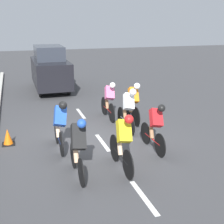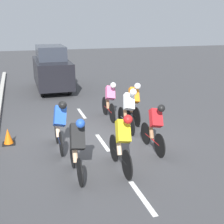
% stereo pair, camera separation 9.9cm
% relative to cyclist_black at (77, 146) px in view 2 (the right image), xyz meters
% --- Properties ---
extents(ground_plane, '(60.00, 60.00, 0.00)m').
position_rel_cyclist_black_xyz_m(ground_plane, '(-1.13, -2.21, -0.80)').
color(ground_plane, '#424244').
extents(lane_stripe_near, '(0.12, 1.40, 0.01)m').
position_rel_cyclist_black_xyz_m(lane_stripe_near, '(-1.13, 1.27, -0.80)').
color(lane_stripe_near, white).
rests_on(lane_stripe_near, ground).
extents(lane_stripe_mid, '(0.12, 1.40, 0.01)m').
position_rel_cyclist_black_xyz_m(lane_stripe_mid, '(-1.13, -1.93, -0.80)').
color(lane_stripe_mid, white).
rests_on(lane_stripe_mid, ground).
extents(lane_stripe_far, '(0.12, 1.40, 0.01)m').
position_rel_cyclist_black_xyz_m(lane_stripe_far, '(-1.13, -5.13, -0.80)').
color(lane_stripe_far, white).
rests_on(lane_stripe_far, ground).
extents(cyclist_black, '(0.40, 1.62, 1.54)m').
position_rel_cyclist_black_xyz_m(cyclist_black, '(0.00, 0.00, 0.00)').
color(cyclist_black, black).
rests_on(cyclist_black, ground).
extents(cyclist_pink, '(0.41, 1.71, 1.44)m').
position_rel_cyclist_black_xyz_m(cyclist_pink, '(-2.01, -4.14, -0.06)').
color(cyclist_pink, black).
rests_on(cyclist_pink, ground).
extents(cyclist_white, '(0.43, 1.65, 1.50)m').
position_rel_cyclist_black_xyz_m(cyclist_white, '(-2.23, -2.69, -0.01)').
color(cyclist_white, black).
rests_on(cyclist_white, ground).
extents(cyclist_blue, '(0.43, 1.67, 1.52)m').
position_rel_cyclist_black_xyz_m(cyclist_blue, '(0.17, -1.74, -0.00)').
color(cyclist_blue, black).
rests_on(cyclist_blue, ground).
extents(cyclist_yellow, '(0.40, 1.77, 1.52)m').
position_rel_cyclist_black_xyz_m(cyclist_yellow, '(-1.12, -0.03, -0.02)').
color(cyclist_yellow, black).
rests_on(cyclist_yellow, ground).
extents(cyclist_red, '(0.40, 1.65, 1.44)m').
position_rel_cyclist_black_xyz_m(cyclist_red, '(-2.38, -0.90, -0.06)').
color(cyclist_red, black).
rests_on(cyclist_red, ground).
extents(cyclist_orange, '(0.39, 1.67, 1.52)m').
position_rel_cyclist_black_xyz_m(cyclist_orange, '(-2.70, -3.44, -0.01)').
color(cyclist_orange, black).
rests_on(cyclist_orange, ground).
extents(support_car, '(1.70, 4.13, 2.30)m').
position_rel_cyclist_black_xyz_m(support_car, '(-0.53, -9.77, 0.33)').
color(support_car, black).
rests_on(support_car, ground).
extents(traffic_cone, '(0.36, 0.36, 0.49)m').
position_rel_cyclist_black_xyz_m(traffic_cone, '(1.62, -2.64, -0.57)').
color(traffic_cone, black).
rests_on(traffic_cone, ground).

